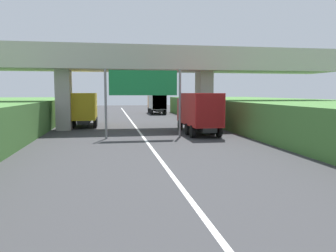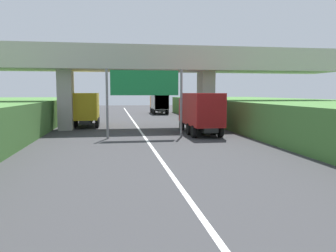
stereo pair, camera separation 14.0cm
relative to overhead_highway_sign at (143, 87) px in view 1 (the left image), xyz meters
name	(u,v)px [view 1 (the left image)]	position (x,y,z in m)	size (l,w,h in m)	color
lane_centre_stripe	(145,140)	(0.00, -1.00, -3.88)	(0.20, 103.91, 0.01)	white
overpass_bridge	(136,68)	(0.00, 6.99, 1.98)	(40.00, 4.80, 7.77)	#ADA89E
overhead_highway_sign	(143,87)	(0.00, 0.00, 0.00)	(5.88, 0.18, 5.27)	slate
truck_orange	(157,102)	(5.06, 29.22, -1.95)	(2.44, 7.30, 3.44)	black
truck_red	(198,111)	(4.78, 1.65, -1.95)	(2.44, 7.30, 3.44)	black
truck_yellow	(85,108)	(-5.09, 10.12, -1.95)	(2.44, 7.30, 3.44)	black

